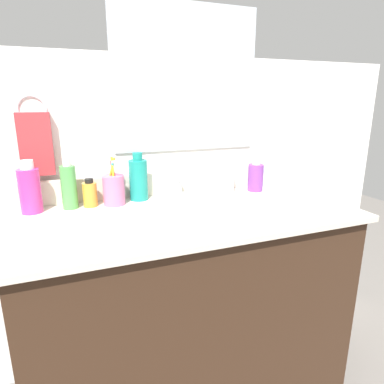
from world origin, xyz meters
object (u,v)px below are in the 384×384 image
at_px(bottle_lotion_white, 227,176).
at_px(bottle_mouthwash_teal, 138,179).
at_px(bottle_oil_amber, 90,194).
at_px(bottle_cream_purple, 256,177).
at_px(bottle_soap_pink, 30,189).
at_px(soap_bar, 278,186).
at_px(hand_towel, 36,144).
at_px(faucet, 180,190).
at_px(bottle_gel_clear, 262,174).
at_px(bottle_toner_green, 69,186).
at_px(cup_pink, 114,189).

relative_size(bottle_lotion_white, bottle_mouthwash_teal, 0.86).
height_order(bottle_lotion_white, bottle_oil_amber, bottle_lotion_white).
relative_size(bottle_cream_purple, bottle_soap_pink, 0.72).
bearing_deg(soap_bar, hand_towel, 172.41).
bearing_deg(soap_bar, faucet, 175.01).
xyz_separation_m(bottle_cream_purple, bottle_gel_clear, (0.07, 0.07, -0.00)).
bearing_deg(soap_bar, bottle_gel_clear, 115.64).
xyz_separation_m(bottle_soap_pink, bottle_toner_green, (0.12, 0.00, -0.00)).
height_order(bottle_lotion_white, bottle_toner_green, bottle_toner_green).
height_order(hand_towel, bottle_cream_purple, hand_towel).
distance_m(bottle_mouthwash_teal, bottle_toner_green, 0.25).
bearing_deg(bottle_oil_amber, bottle_toner_green, 178.78).
height_order(faucet, cup_pink, cup_pink).
xyz_separation_m(bottle_cream_purple, bottle_mouthwash_teal, (-0.49, 0.05, 0.02)).
relative_size(bottle_oil_amber, cup_pink, 0.58).
distance_m(bottle_mouthwash_teal, cup_pink, 0.11).
bearing_deg(faucet, bottle_mouthwash_teal, 172.48).
bearing_deg(bottle_lotion_white, bottle_toner_green, 178.48).
distance_m(hand_towel, bottle_lotion_white, 0.72).
relative_size(bottle_lotion_white, bottle_soap_pink, 0.86).
relative_size(bottle_cream_purple, soap_bar, 2.02).
xyz_separation_m(bottle_lotion_white, bottle_oil_amber, (-0.54, 0.01, -0.03)).
height_order(bottle_cream_purple, bottle_lotion_white, bottle_lotion_white).
bearing_deg(bottle_cream_purple, bottle_soap_pink, 178.15).
bearing_deg(soap_bar, cup_pink, 177.72).
bearing_deg(bottle_mouthwash_teal, cup_pink, -162.32).
bearing_deg(bottle_gel_clear, faucet, -174.45).
bearing_deg(hand_towel, bottle_oil_amber, -28.16).
height_order(bottle_lotion_white, bottle_soap_pink, bottle_soap_pink).
bearing_deg(hand_towel, bottle_cream_purple, -7.82).
relative_size(bottle_mouthwash_teal, soap_bar, 2.84).
xyz_separation_m(bottle_gel_clear, cup_pink, (-0.65, -0.05, 0.00)).
xyz_separation_m(faucet, bottle_mouthwash_teal, (-0.16, 0.02, 0.05)).
height_order(faucet, bottle_oil_amber, bottle_oil_amber).
height_order(bottle_soap_pink, bottle_mouthwash_teal, bottle_mouthwash_teal).
bearing_deg(bottle_cream_purple, bottle_mouthwash_teal, 174.37).
distance_m(bottle_cream_purple, bottle_oil_amber, 0.67).
bearing_deg(bottle_cream_purple, bottle_oil_amber, 177.67).
height_order(bottle_oil_amber, bottle_soap_pink, bottle_soap_pink).
relative_size(bottle_cream_purple, bottle_gel_clear, 1.10).
height_order(hand_towel, bottle_toner_green, hand_towel).
bearing_deg(cup_pink, bottle_oil_amber, 172.72).
bearing_deg(bottle_gel_clear, hand_towel, 176.92).
relative_size(hand_towel, bottle_mouthwash_teal, 1.21).
distance_m(bottle_soap_pink, bottle_gel_clear, 0.93).
xyz_separation_m(bottle_gel_clear, bottle_toner_green, (-0.81, -0.04, 0.03)).
relative_size(bottle_oil_amber, bottle_soap_pink, 0.57).
bearing_deg(bottle_oil_amber, bottle_cream_purple, -2.33).
bearing_deg(bottle_soap_pink, bottle_lotion_white, -1.19).
distance_m(hand_towel, faucet, 0.55).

